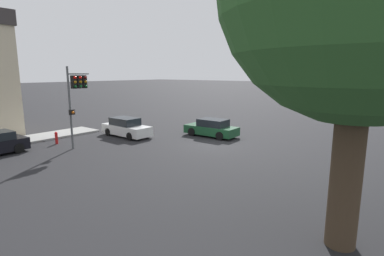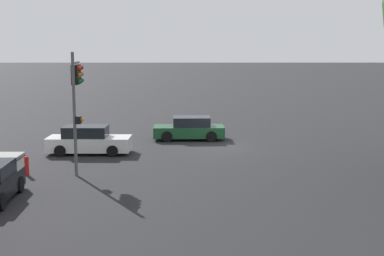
{
  "view_description": "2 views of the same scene",
  "coord_description": "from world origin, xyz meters",
  "px_view_note": "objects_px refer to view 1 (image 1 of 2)",
  "views": [
    {
      "loc": [
        -12.17,
        17.94,
        5.24
      ],
      "look_at": [
        0.19,
        2.19,
        1.52
      ],
      "focal_mm": 28.0,
      "sensor_mm": 36.0,
      "label": 1
    },
    {
      "loc": [
        1.77,
        31.16,
        5.97
      ],
      "look_at": [
        1.53,
        5.84,
        2.01
      ],
      "focal_mm": 50.0,
      "sensor_mm": 36.0,
      "label": 2
    }
  ],
  "objects_px": {
    "traffic_signal": "(77,90)",
    "crossing_car_0": "(212,128)",
    "crossing_car_1": "(126,128)",
    "fire_hydrant": "(56,137)"
  },
  "relations": [
    {
      "from": "traffic_signal",
      "to": "crossing_car_0",
      "type": "xyz_separation_m",
      "value": [
        -5.24,
        -8.83,
        -3.37
      ]
    },
    {
      "from": "traffic_signal",
      "to": "crossing_car_1",
      "type": "relative_size",
      "value": 1.23
    },
    {
      "from": "crossing_car_1",
      "to": "fire_hydrant",
      "type": "distance_m",
      "value": 5.37
    },
    {
      "from": "crossing_car_1",
      "to": "fire_hydrant",
      "type": "height_order",
      "value": "crossing_car_1"
    },
    {
      "from": "crossing_car_1",
      "to": "fire_hydrant",
      "type": "xyz_separation_m",
      "value": [
        1.93,
        5.0,
        -0.23
      ]
    },
    {
      "from": "crossing_car_0",
      "to": "fire_hydrant",
      "type": "relative_size",
      "value": 4.87
    },
    {
      "from": "traffic_signal",
      "to": "crossing_car_0",
      "type": "height_order",
      "value": "traffic_signal"
    },
    {
      "from": "traffic_signal",
      "to": "crossing_car_1",
      "type": "xyz_separation_m",
      "value": [
        0.37,
        -4.47,
        -3.34
      ]
    },
    {
      "from": "crossing_car_0",
      "to": "crossing_car_1",
      "type": "xyz_separation_m",
      "value": [
        5.62,
        4.36,
        0.03
      ]
    },
    {
      "from": "traffic_signal",
      "to": "crossing_car_1",
      "type": "distance_m",
      "value": 5.59
    }
  ]
}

